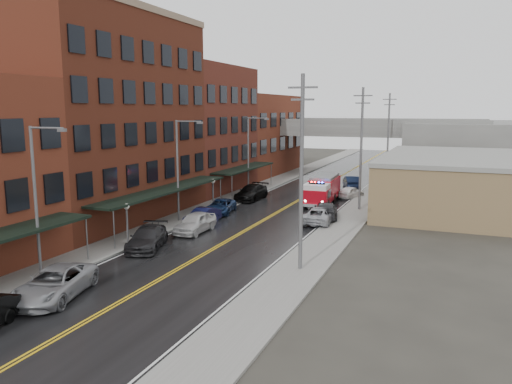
% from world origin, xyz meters
% --- Properties ---
extents(ground, '(220.00, 220.00, 0.00)m').
position_xyz_m(ground, '(0.00, 0.00, 0.00)').
color(ground, '#2D2B26').
rests_on(ground, ground).
extents(road, '(11.00, 160.00, 0.02)m').
position_xyz_m(road, '(0.00, 30.00, 0.01)').
color(road, black).
rests_on(road, ground).
extents(sidewalk_left, '(3.00, 160.00, 0.15)m').
position_xyz_m(sidewalk_left, '(-7.30, 30.00, 0.07)').
color(sidewalk_left, slate).
rests_on(sidewalk_left, ground).
extents(sidewalk_right, '(3.00, 160.00, 0.15)m').
position_xyz_m(sidewalk_right, '(7.30, 30.00, 0.07)').
color(sidewalk_right, slate).
rests_on(sidewalk_right, ground).
extents(curb_left, '(0.30, 160.00, 0.15)m').
position_xyz_m(curb_left, '(-5.65, 30.00, 0.07)').
color(curb_left, gray).
rests_on(curb_left, ground).
extents(curb_right, '(0.30, 160.00, 0.15)m').
position_xyz_m(curb_right, '(5.65, 30.00, 0.07)').
color(curb_right, gray).
rests_on(curb_right, ground).
extents(brick_building_b, '(9.00, 20.00, 18.00)m').
position_xyz_m(brick_building_b, '(-13.30, 23.00, 9.00)').
color(brick_building_b, '#512315').
rests_on(brick_building_b, ground).
extents(brick_building_c, '(9.00, 15.00, 15.00)m').
position_xyz_m(brick_building_c, '(-13.30, 40.50, 7.50)').
color(brick_building_c, '#5B201B').
rests_on(brick_building_c, ground).
extents(brick_building_far, '(9.00, 20.00, 12.00)m').
position_xyz_m(brick_building_far, '(-13.30, 58.00, 6.00)').
color(brick_building_far, maroon).
rests_on(brick_building_far, ground).
extents(tan_building, '(14.00, 22.00, 5.00)m').
position_xyz_m(tan_building, '(16.00, 40.00, 2.50)').
color(tan_building, olive).
rests_on(tan_building, ground).
extents(right_far_block, '(18.00, 30.00, 8.00)m').
position_xyz_m(right_far_block, '(18.00, 70.00, 4.00)').
color(right_far_block, slate).
rests_on(right_far_block, ground).
extents(awning_1, '(2.60, 18.00, 3.09)m').
position_xyz_m(awning_1, '(-7.49, 23.00, 2.99)').
color(awning_1, black).
rests_on(awning_1, ground).
extents(awning_2, '(2.60, 13.00, 3.09)m').
position_xyz_m(awning_2, '(-7.49, 40.50, 2.99)').
color(awning_2, black).
rests_on(awning_2, ground).
extents(globe_lamp_1, '(0.44, 0.44, 3.12)m').
position_xyz_m(globe_lamp_1, '(-6.40, 16.00, 2.31)').
color(globe_lamp_1, '#59595B').
rests_on(globe_lamp_1, ground).
extents(globe_lamp_2, '(0.44, 0.44, 3.12)m').
position_xyz_m(globe_lamp_2, '(-6.40, 30.00, 2.31)').
color(globe_lamp_2, '#59595B').
rests_on(globe_lamp_2, ground).
extents(street_lamp_0, '(2.64, 0.22, 9.00)m').
position_xyz_m(street_lamp_0, '(-6.55, 8.00, 5.19)').
color(street_lamp_0, '#59595B').
rests_on(street_lamp_0, ground).
extents(street_lamp_1, '(2.64, 0.22, 9.00)m').
position_xyz_m(street_lamp_1, '(-6.55, 24.00, 5.19)').
color(street_lamp_1, '#59595B').
rests_on(street_lamp_1, ground).
extents(street_lamp_2, '(2.64, 0.22, 9.00)m').
position_xyz_m(street_lamp_2, '(-6.55, 40.00, 5.19)').
color(street_lamp_2, '#59595B').
rests_on(street_lamp_2, ground).
extents(utility_pole_0, '(1.80, 0.24, 12.00)m').
position_xyz_m(utility_pole_0, '(7.20, 15.00, 6.31)').
color(utility_pole_0, '#59595B').
rests_on(utility_pole_0, ground).
extents(utility_pole_1, '(1.80, 0.24, 12.00)m').
position_xyz_m(utility_pole_1, '(7.20, 35.00, 6.31)').
color(utility_pole_1, '#59595B').
rests_on(utility_pole_1, ground).
extents(utility_pole_2, '(1.80, 0.24, 12.00)m').
position_xyz_m(utility_pole_2, '(7.20, 55.00, 6.31)').
color(utility_pole_2, '#59595B').
rests_on(utility_pole_2, ground).
extents(overpass, '(40.00, 10.00, 7.50)m').
position_xyz_m(overpass, '(0.00, 62.00, 5.99)').
color(overpass, slate).
rests_on(overpass, ground).
extents(fire_truck, '(3.50, 8.08, 2.91)m').
position_xyz_m(fire_truck, '(2.87, 37.12, 1.58)').
color(fire_truck, '#A80714').
rests_on(fire_truck, ground).
extents(parked_car_left_2, '(4.03, 6.25, 1.60)m').
position_xyz_m(parked_car_left_2, '(-3.60, 5.80, 0.80)').
color(parked_car_left_2, gray).
rests_on(parked_car_left_2, ground).
extents(parked_car_left_3, '(3.77, 5.75, 1.55)m').
position_xyz_m(parked_car_left_3, '(-4.49, 15.70, 0.77)').
color(parked_car_left_3, black).
rests_on(parked_car_left_3, ground).
extents(parked_car_left_4, '(2.01, 4.87, 1.65)m').
position_xyz_m(parked_car_left_4, '(-3.60, 21.20, 0.83)').
color(parked_car_left_4, beige).
rests_on(parked_car_left_4, ground).
extents(parked_car_left_5, '(1.88, 4.32, 1.38)m').
position_xyz_m(parked_car_left_5, '(-4.50, 24.12, 0.69)').
color(parked_car_left_5, black).
rests_on(parked_car_left_5, ground).
extents(parked_car_left_6, '(3.08, 5.13, 1.34)m').
position_xyz_m(parked_car_left_6, '(-5.00, 28.80, 0.67)').
color(parked_car_left_6, '#14264B').
rests_on(parked_car_left_6, ground).
extents(parked_car_left_7, '(2.37, 5.70, 1.65)m').
position_xyz_m(parked_car_left_7, '(-5.00, 36.59, 0.82)').
color(parked_car_left_7, black).
rests_on(parked_car_left_7, ground).
extents(parked_car_right_0, '(2.58, 5.28, 1.44)m').
position_xyz_m(parked_car_right_0, '(5.00, 28.20, 0.72)').
color(parked_car_right_0, '#A3A5AB').
rests_on(parked_car_right_0, ground).
extents(parked_car_right_1, '(3.30, 5.60, 1.52)m').
position_xyz_m(parked_car_right_1, '(5.00, 30.26, 0.76)').
color(parked_car_right_1, '#292A2C').
rests_on(parked_car_right_1, ground).
extents(parked_car_right_2, '(2.75, 4.22, 1.34)m').
position_xyz_m(parked_car_right_2, '(5.00, 41.80, 0.67)').
color(parked_car_right_2, white).
rests_on(parked_car_right_2, ground).
extents(parked_car_right_3, '(3.09, 4.96, 1.54)m').
position_xyz_m(parked_car_right_3, '(3.60, 49.11, 0.77)').
color(parked_car_right_3, black).
rests_on(parked_car_right_3, ground).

